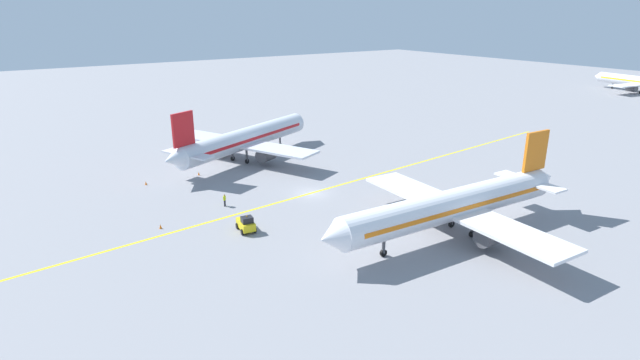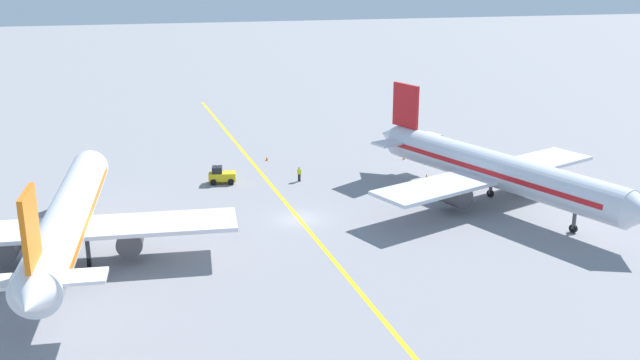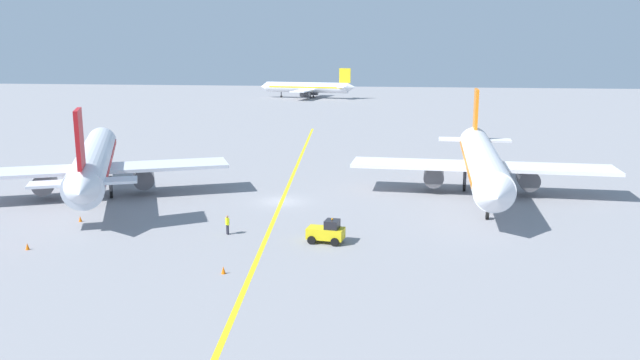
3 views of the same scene
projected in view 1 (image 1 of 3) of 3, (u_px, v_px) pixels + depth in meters
ground_plane at (311, 193)px, 70.78m from camera, size 400.00×400.00×0.00m
apron_yellow_centreline at (311, 193)px, 70.78m from camera, size 11.97×119.48×0.01m
airplane_at_gate at (245, 139)px, 85.40m from camera, size 27.71×33.68×10.60m
airplane_adjacent_stand at (454, 205)px, 56.43m from camera, size 28.19×35.50×10.60m
baggage_tug_white at (246, 224)px, 58.41m from camera, size 3.18×2.09×2.11m
ground_crew_worker at (225, 200)px, 65.84m from camera, size 0.41×0.47×1.68m
traffic_cone_near_nose at (146, 183)px, 74.14m from camera, size 0.32×0.32×0.55m
traffic_cone_mid_apron at (199, 173)px, 78.52m from camera, size 0.32×0.32×0.55m
traffic_cone_by_wingtip at (160, 226)px, 59.24m from camera, size 0.32×0.32×0.55m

